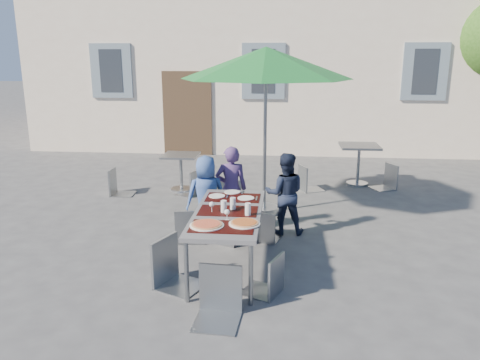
# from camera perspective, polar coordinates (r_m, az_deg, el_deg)

# --- Properties ---
(ground) EXTENTS (90.00, 90.00, 0.00)m
(ground) POSITION_cam_1_polar(r_m,az_deg,el_deg) (5.43, -1.26, -13.27)
(ground) COLOR #424244
(ground) RESTS_ON ground
(dining_table) EXTENTS (0.80, 1.85, 0.76)m
(dining_table) POSITION_cam_1_polar(r_m,az_deg,el_deg) (5.67, -1.46, -4.32)
(dining_table) COLOR #454449
(dining_table) RESTS_ON ground
(pizza_near_left) EXTENTS (0.38, 0.38, 0.03)m
(pizza_near_left) POSITION_cam_1_polar(r_m,az_deg,el_deg) (5.16, -4.07, -5.45)
(pizza_near_left) COLOR white
(pizza_near_left) RESTS_ON dining_table
(pizza_near_right) EXTENTS (0.35, 0.35, 0.03)m
(pizza_near_right) POSITION_cam_1_polar(r_m,az_deg,el_deg) (5.20, 0.55, -5.26)
(pizza_near_right) COLOR white
(pizza_near_right) RESTS_ON dining_table
(glassware) EXTENTS (0.51, 0.46, 0.15)m
(glassware) POSITION_cam_1_polar(r_m,az_deg,el_deg) (5.55, -1.03, -3.30)
(glassware) COLOR silver
(glassware) RESTS_ON dining_table
(place_settings) EXTENTS (0.65, 0.48, 0.01)m
(place_settings) POSITION_cam_1_polar(r_m,az_deg,el_deg) (6.25, -1.00, -1.87)
(place_settings) COLOR white
(place_settings) RESTS_ON dining_table
(child_0) EXTENTS (0.68, 0.55, 1.19)m
(child_0) POSITION_cam_1_polar(r_m,az_deg,el_deg) (6.80, -4.13, -1.97)
(child_0) COLOR #375598
(child_0) RESTS_ON ground
(child_1) EXTENTS (0.51, 0.38, 1.30)m
(child_1) POSITION_cam_1_polar(r_m,az_deg,el_deg) (6.96, -1.09, -1.11)
(child_1) COLOR #4E356C
(child_1) RESTS_ON ground
(child_2) EXTENTS (0.61, 0.37, 1.22)m
(child_2) POSITION_cam_1_polar(r_m,az_deg,el_deg) (6.90, 5.48, -1.66)
(child_2) COLOR #182036
(child_2) RESTS_ON ground
(chair_0) EXTENTS (0.47, 0.47, 0.94)m
(chair_0) POSITION_cam_1_polar(r_m,az_deg,el_deg) (6.56, -6.14, -3.07)
(chair_0) COLOR gray
(chair_0) RESTS_ON ground
(chair_1) EXTENTS (0.61, 0.62, 1.05)m
(chair_1) POSITION_cam_1_polar(r_m,az_deg,el_deg) (6.50, -1.96, -2.54)
(chair_1) COLOR gray
(chair_1) RESTS_ON ground
(chair_2) EXTENTS (0.47, 0.47, 0.84)m
(chair_2) POSITION_cam_1_polar(r_m,az_deg,el_deg) (6.59, 3.07, -3.52)
(chair_2) COLOR gray
(chair_2) RESTS_ON ground
(chair_3) EXTENTS (0.62, 0.62, 1.06)m
(chair_3) POSITION_cam_1_polar(r_m,az_deg,el_deg) (5.34, -8.35, -6.49)
(chair_3) COLOR #90959B
(chair_3) RESTS_ON ground
(chair_4) EXTENTS (0.51, 0.51, 0.87)m
(chair_4) POSITION_cam_1_polar(r_m,az_deg,el_deg) (5.14, 3.55, -8.70)
(chair_4) COLOR gray
(chair_4) RESTS_ON ground
(chair_5) EXTENTS (0.47, 0.48, 1.00)m
(chair_5) POSITION_cam_1_polar(r_m,az_deg,el_deg) (4.66, -2.68, -10.09)
(chair_5) COLOR gray
(chair_5) RESTS_ON ground
(patio_umbrella) EXTENTS (2.74, 2.74, 2.71)m
(patio_umbrella) POSITION_cam_1_polar(r_m,az_deg,el_deg) (7.52, 3.19, 13.92)
(patio_umbrella) COLOR #AFB3B7
(patio_umbrella) RESTS_ON ground
(cafe_table_0) EXTENTS (0.67, 0.67, 0.72)m
(cafe_table_0) POSITION_cam_1_polar(r_m,az_deg,el_deg) (9.21, -7.20, 1.67)
(cafe_table_0) COLOR #AFB3B7
(cafe_table_0) RESTS_ON ground
(bg_chair_l_0) EXTENTS (0.44, 0.43, 0.94)m
(bg_chair_l_0) POSITION_cam_1_polar(r_m,az_deg,el_deg) (9.14, -14.80, 1.62)
(bg_chair_l_0) COLOR gray
(bg_chair_l_0) RESTS_ON ground
(bg_chair_r_0) EXTENTS (0.52, 0.51, 0.90)m
(bg_chair_r_0) POSITION_cam_1_polar(r_m,az_deg,el_deg) (8.86, -5.99, 1.47)
(bg_chair_r_0) COLOR gray
(bg_chair_r_0) RESTS_ON ground
(cafe_table_1) EXTENTS (0.78, 0.78, 0.83)m
(cafe_table_1) POSITION_cam_1_polar(r_m,az_deg,el_deg) (9.81, 14.29, 2.84)
(cafe_table_1) COLOR #AFB3B7
(cafe_table_1) RESTS_ON ground
(bg_chair_l_1) EXTENTS (0.55, 0.54, 0.94)m
(bg_chair_l_1) POSITION_cam_1_polar(r_m,az_deg,el_deg) (9.20, 8.28, 2.07)
(bg_chair_l_1) COLOR #8E9599
(bg_chair_l_1) RESTS_ON ground
(bg_chair_r_1) EXTENTS (0.55, 0.55, 0.93)m
(bg_chair_r_1) POSITION_cam_1_polar(r_m,az_deg,el_deg) (9.70, 17.62, 2.12)
(bg_chair_r_1) COLOR gray
(bg_chair_r_1) RESTS_ON ground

